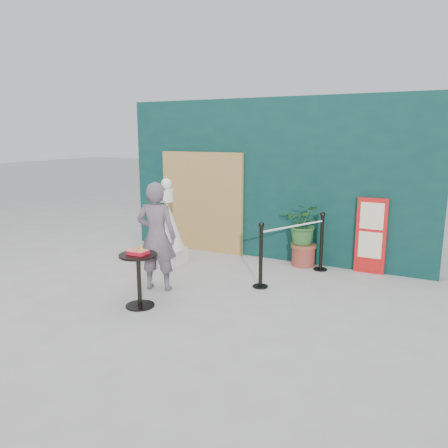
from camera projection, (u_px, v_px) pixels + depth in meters
ground at (183, 314)px, 5.81m from camera, size 60.00×60.00×0.00m
back_wall at (271, 180)px, 8.25m from camera, size 6.00×0.30×3.00m
bamboo_fence at (202, 202)px, 8.79m from camera, size 1.80×0.08×2.00m
woman at (157, 237)px, 6.57m from camera, size 0.69×0.55×1.66m
menu_board at (371, 236)px, 7.39m from camera, size 0.50×0.07×1.30m
statue at (168, 229)px, 7.93m from camera, size 0.62×0.62×1.58m
cafe_table at (139, 272)px, 5.96m from camera, size 0.52×0.52×0.75m
food_basket at (138, 251)px, 5.90m from camera, size 0.26×0.19×0.11m
planter at (304, 230)px, 7.81m from camera, size 0.68×0.59×1.15m
stanchion_barrier at (293, 249)px, 7.15m from camera, size 0.84×1.54×1.03m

